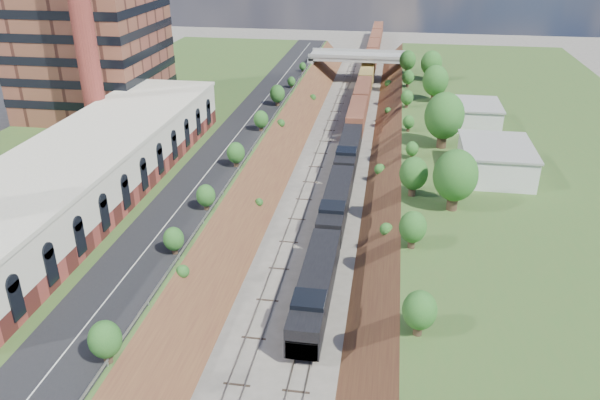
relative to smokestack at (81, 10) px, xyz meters
The scene contains 16 objects.
platform_left 23.05m from the smokestack, 53.13° to the left, with size 44.00×180.00×5.00m, color #3A5F27.
platform_right 72.69m from the smokestack, ahead, with size 44.00×180.00×5.00m, color #3A5F27.
embankment_left 35.58m from the smokestack, ahead, with size 7.07×180.00×7.07m, color brown.
embankment_right 53.39m from the smokestack, ahead, with size 7.07×180.00×7.07m, color brown.
rail_left_track 41.86m from the smokestack, ahead, with size 1.58×180.00×0.18m, color gray.
rail_right_track 46.11m from the smokestack, ahead, with size 1.58×180.00×0.18m, color gray.
road 28.88m from the smokestack, 11.04° to the left, with size 8.00×180.00×0.10m, color black.
guardrail 31.59m from the smokestack, ahead, with size 0.10×171.00×0.70m.
commercial_building 25.69m from the smokestack, 66.04° to the right, with size 14.30×62.30×7.00m.
smokestack is the anchor object (origin of this frame).
overpass 77.82m from the smokestack, 61.39° to the left, with size 24.50×8.30×7.40m.
white_building_near 62.29m from the smokestack, ahead, with size 9.00×12.00×4.00m, color silver.
white_building_far 64.31m from the smokestack, 16.97° to the left, with size 8.00×10.00×3.60m, color silver.
tree_right_large 57.52m from the smokestack, 16.80° to the right, with size 5.25×5.25×7.61m.
tree_left_crest 46.95m from the smokestack, 56.09° to the right, with size 2.45×2.45×3.55m.
freight_train 68.23m from the smokestack, 53.23° to the left, with size 3.19×179.03×4.73m.
Camera 1 is at (8.99, -25.33, 36.08)m, focal length 35.00 mm.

